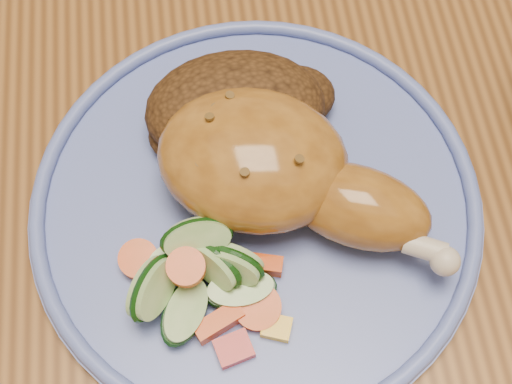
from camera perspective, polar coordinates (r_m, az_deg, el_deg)
ground at (r=1.21m, az=1.95°, el=-12.70°), size 4.00×4.00×0.00m
dining_table at (r=0.58m, az=3.95°, el=2.64°), size 0.90×1.40×0.75m
plate at (r=0.46m, az=0.00°, el=-1.14°), size 0.29×0.29×0.01m
plate_rim at (r=0.45m, az=0.00°, el=-0.55°), size 0.29×0.29×0.01m
chicken_leg at (r=0.44m, az=1.76°, el=1.72°), size 0.19×0.15×0.06m
rice_pilaf at (r=0.47m, az=-1.37°, el=6.65°), size 0.13×0.09×0.05m
vegetable_pile at (r=0.43m, az=-4.30°, el=-6.77°), size 0.10×0.09×0.05m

